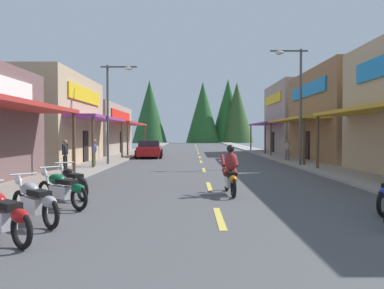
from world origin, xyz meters
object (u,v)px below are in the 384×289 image
(motorcycle_parked_left_4, at_px, (74,181))
(motorcycle_parked_left_3, at_px, (64,189))
(streetlamp_right, at_px, (297,91))
(motorcycle_parked_left_1, at_px, (3,214))
(pedestrian_browsing, at_px, (67,153))
(streetlamp_left, at_px, (115,100))
(pedestrian_strolling, at_px, (289,149))
(parked_car_curbside, at_px, (151,149))
(pedestrian_by_shop, at_px, (96,151))
(motorcycle_parked_left_2, at_px, (36,201))
(rider_cruising_lead, at_px, (232,174))

(motorcycle_parked_left_4, bearing_deg, motorcycle_parked_left_3, 147.39)
(streetlamp_right, relative_size, motorcycle_parked_left_1, 3.95)
(motorcycle_parked_left_3, bearing_deg, motorcycle_parked_left_4, -44.21)
(streetlamp_right, bearing_deg, motorcycle_parked_left_1, -120.09)
(streetlamp_right, relative_size, pedestrian_browsing, 4.20)
(streetlamp_left, relative_size, motorcycle_parked_left_4, 3.52)
(streetlamp_left, relative_size, motorcycle_parked_left_1, 3.49)
(streetlamp_left, bearing_deg, streetlamp_right, -4.00)
(motorcycle_parked_left_3, relative_size, pedestrian_strolling, 1.14)
(pedestrian_strolling, bearing_deg, streetlamp_left, -55.65)
(motorcycle_parked_left_1, xyz_separation_m, parked_car_curbside, (-0.05, 24.92, 0.20))
(pedestrian_by_shop, distance_m, pedestrian_browsing, 2.21)
(motorcycle_parked_left_2, height_order, pedestrian_browsing, pedestrian_browsing)
(parked_car_curbside, bearing_deg, motorcycle_parked_left_2, 177.02)
(pedestrian_browsing, bearing_deg, motorcycle_parked_left_3, -64.94)
(motorcycle_parked_left_3, bearing_deg, pedestrian_by_shop, -42.15)
(streetlamp_right, relative_size, motorcycle_parked_left_3, 3.87)
(motorcycle_parked_left_4, distance_m, pedestrian_browsing, 8.73)
(motorcycle_parked_left_2, xyz_separation_m, motorcycle_parked_left_4, (-0.25, 3.45, 0.00))
(rider_cruising_lead, relative_size, pedestrian_strolling, 1.40)
(motorcycle_parked_left_3, bearing_deg, pedestrian_browsing, -34.84)
(motorcycle_parked_left_4, bearing_deg, pedestrian_strolling, -73.66)
(streetlamp_right, bearing_deg, motorcycle_parked_left_3, -126.10)
(motorcycle_parked_left_1, xyz_separation_m, pedestrian_browsing, (-3.03, 13.11, 0.44))
(motorcycle_parked_left_1, bearing_deg, rider_cruising_lead, -89.95)
(motorcycle_parked_left_3, distance_m, pedestrian_strolling, 19.55)
(motorcycle_parked_left_1, distance_m, motorcycle_parked_left_4, 4.86)
(rider_cruising_lead, relative_size, pedestrian_by_shop, 1.32)
(streetlamp_left, height_order, pedestrian_strolling, streetlamp_left)
(streetlamp_left, bearing_deg, pedestrian_browsing, -115.06)
(motorcycle_parked_left_1, xyz_separation_m, motorcycle_parked_left_4, (-0.21, 4.86, 0.00))
(pedestrian_by_shop, xyz_separation_m, pedestrian_strolling, (11.89, 5.08, -0.05))
(motorcycle_parked_left_1, xyz_separation_m, pedestrian_strolling, (9.85, 20.18, 0.39))
(motorcycle_parked_left_2, distance_m, pedestrian_by_shop, 13.86)
(rider_cruising_lead, xyz_separation_m, parked_car_curbside, (-4.60, 19.40, 0.03))
(motorcycle_parked_left_3, bearing_deg, motorcycle_parked_left_2, 129.18)
(motorcycle_parked_left_2, bearing_deg, pedestrian_by_shop, -37.07)
(motorcycle_parked_left_4, relative_size, parked_car_curbside, 0.39)
(pedestrian_by_shop, bearing_deg, parked_car_curbside, 68.48)
(parked_car_curbside, bearing_deg, motorcycle_parked_left_1, 176.92)
(rider_cruising_lead, height_order, pedestrian_browsing, pedestrian_browsing)
(motorcycle_parked_left_2, relative_size, pedestrian_strolling, 1.04)
(motorcycle_parked_left_4, xyz_separation_m, parked_car_curbside, (0.17, 20.06, 0.20))
(pedestrian_browsing, bearing_deg, rider_cruising_lead, -37.11)
(streetlamp_left, relative_size, streetlamp_right, 0.88)
(pedestrian_by_shop, distance_m, parked_car_curbside, 10.03)
(motorcycle_parked_left_3, bearing_deg, rider_cruising_lead, -115.96)
(streetlamp_right, xyz_separation_m, motorcycle_parked_left_1, (-9.30, -16.05, -3.87))
(rider_cruising_lead, height_order, pedestrian_strolling, rider_cruising_lead)
(motorcycle_parked_left_3, bearing_deg, motorcycle_parked_left_1, 128.05)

